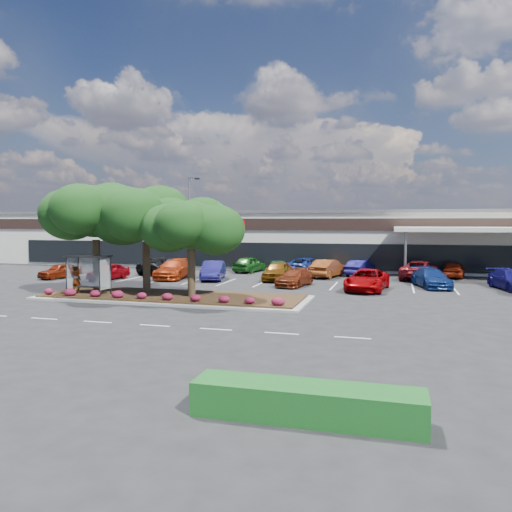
# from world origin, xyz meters

# --- Properties ---
(ground) EXTENTS (160.00, 160.00, 0.00)m
(ground) POSITION_xyz_m (0.00, 0.00, 0.00)
(ground) COLOR black
(ground) RESTS_ON ground
(retail_store) EXTENTS (80.40, 25.20, 6.25)m
(retail_store) POSITION_xyz_m (0.06, 33.91, 3.15)
(retail_store) COLOR silver
(retail_store) RESTS_ON ground
(landscape_island) EXTENTS (18.00, 6.00, 0.26)m
(landscape_island) POSITION_xyz_m (-2.00, 4.00, 0.12)
(landscape_island) COLOR gray
(landscape_island) RESTS_ON ground
(lane_markings) EXTENTS (33.12, 20.06, 0.01)m
(lane_markings) POSITION_xyz_m (-0.14, 10.42, 0.01)
(lane_markings) COLOR silver
(lane_markings) RESTS_ON ground
(shrub_row) EXTENTS (17.00, 0.80, 0.50)m
(shrub_row) POSITION_xyz_m (-2.00, 1.90, 0.51)
(shrub_row) COLOR maroon
(shrub_row) RESTS_ON landscape_island
(bus_shelter) EXTENTS (2.75, 1.55, 2.59)m
(bus_shelter) POSITION_xyz_m (-7.50, 2.95, 2.31)
(bus_shelter) COLOR black
(bus_shelter) RESTS_ON landscape_island
(island_tree_west) EXTENTS (7.20, 7.20, 7.89)m
(island_tree_west) POSITION_xyz_m (-8.00, 4.50, 4.21)
(island_tree_west) COLOR black
(island_tree_west) RESTS_ON landscape_island
(island_tree_mid) EXTENTS (6.60, 6.60, 7.32)m
(island_tree_mid) POSITION_xyz_m (-4.50, 5.20, 3.92)
(island_tree_mid) COLOR black
(island_tree_mid) RESTS_ON landscape_island
(island_tree_east) EXTENTS (5.80, 5.80, 6.50)m
(island_tree_east) POSITION_xyz_m (-0.50, 3.70, 3.51)
(island_tree_east) COLOR black
(island_tree_east) RESTS_ON landscape_island
(hedge_south_east) EXTENTS (6.00, 1.30, 0.90)m
(hedge_south_east) POSITION_xyz_m (10.00, -13.50, 0.45)
(hedge_south_east) COLOR #144917
(hedge_south_east) RESTS_ON ground
(conifer_north_west) EXTENTS (4.40, 4.40, 10.00)m
(conifer_north_west) POSITION_xyz_m (-30.00, 46.00, 5.00)
(conifer_north_west) COLOR black
(conifer_north_west) RESTS_ON ground
(person_waiting) EXTENTS (0.75, 0.58, 1.83)m
(person_waiting) POSITION_xyz_m (-8.62, 2.98, 1.18)
(person_waiting) COLOR #594C47
(person_waiting) RESTS_ON landscape_island
(light_pole) EXTENTS (1.43, 0.65, 9.87)m
(light_pole) POSITION_xyz_m (-9.24, 24.04, 4.38)
(light_pole) COLOR gray
(light_pole) RESTS_ON ground
(car_0) EXTENTS (2.60, 4.21, 1.34)m
(car_0) POSITION_xyz_m (-16.85, 12.16, 0.67)
(car_0) COLOR maroon
(car_0) RESTS_ON ground
(car_1) EXTENTS (2.45, 4.46, 1.44)m
(car_1) POSITION_xyz_m (-12.08, 12.43, 0.72)
(car_1) COLOR maroon
(car_1) RESTS_ON ground
(car_2) EXTENTS (2.85, 5.97, 1.68)m
(car_2) POSITION_xyz_m (-6.86, 14.75, 0.84)
(car_2) COLOR #A02F0D
(car_2) RESTS_ON ground
(car_3) EXTENTS (2.80, 5.21, 1.63)m
(car_3) POSITION_xyz_m (-3.20, 14.87, 0.82)
(car_3) COLOR navy
(car_3) RESTS_ON ground
(car_4) EXTENTS (1.99, 4.87, 1.65)m
(car_4) POSITION_xyz_m (2.36, 15.87, 0.83)
(car_4) COLOR #6F3D0A
(car_4) RESTS_ON ground
(car_5) EXTENTS (2.72, 4.88, 1.34)m
(car_5) POSITION_xyz_m (4.52, 12.55, 0.67)
(car_5) COLOR #63220D
(car_5) RESTS_ON ground
(car_6) EXTENTS (3.31, 5.97, 1.58)m
(car_6) POSITION_xyz_m (10.17, 11.50, 0.79)
(car_6) COLOR #9D0205
(car_6) RESTS_ON ground
(car_7) EXTENTS (3.29, 5.40, 1.46)m
(car_7) POSITION_xyz_m (14.87, 14.59, 0.73)
(car_7) COLOR navy
(car_7) RESTS_ON ground
(car_8) EXTENTS (3.25, 5.51, 1.50)m
(car_8) POSITION_xyz_m (20.60, 14.82, 0.75)
(car_8) COLOR #13105E
(car_8) RESTS_ON ground
(car_9) EXTENTS (3.48, 6.20, 1.64)m
(car_9) POSITION_xyz_m (-9.59, 18.23, 0.82)
(car_9) COLOR black
(car_9) RESTS_ON ground
(car_10) EXTENTS (2.25, 4.90, 1.39)m
(car_10) POSITION_xyz_m (-9.24, 20.21, 0.69)
(car_10) COLOR navy
(car_10) RESTS_ON ground
(car_11) EXTENTS (2.75, 4.96, 1.60)m
(car_11) POSITION_xyz_m (-2.01, 22.12, 0.80)
(car_11) COLOR #1B571A
(car_11) RESTS_ON ground
(car_12) EXTENTS (3.31, 5.38, 1.71)m
(car_12) POSITION_xyz_m (1.94, 17.61, 0.85)
(car_12) COLOR #185022
(car_12) RESTS_ON ground
(car_13) EXTENTS (4.29, 6.15, 1.56)m
(car_13) POSITION_xyz_m (3.85, 22.38, 0.78)
(car_13) COLOR navy
(car_13) RESTS_ON ground
(car_14) EXTENTS (2.96, 5.24, 1.64)m
(car_14) POSITION_xyz_m (6.25, 19.54, 0.82)
(car_14) COLOR #6C2E0F
(car_14) RESTS_ON ground
(car_15) EXTENTS (2.74, 4.67, 1.45)m
(car_15) POSITION_xyz_m (8.99, 21.77, 0.73)
(car_15) COLOR #121053
(car_15) RESTS_ON ground
(car_16) EXTENTS (3.86, 6.35, 1.65)m
(car_16) POSITION_xyz_m (14.26, 20.04, 0.82)
(car_16) COLOR maroon
(car_16) RESTS_ON ground
(car_17) EXTENTS (2.48, 4.67, 1.51)m
(car_17) POSITION_xyz_m (17.27, 22.19, 0.76)
(car_17) COLOR maroon
(car_17) RESTS_ON ground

